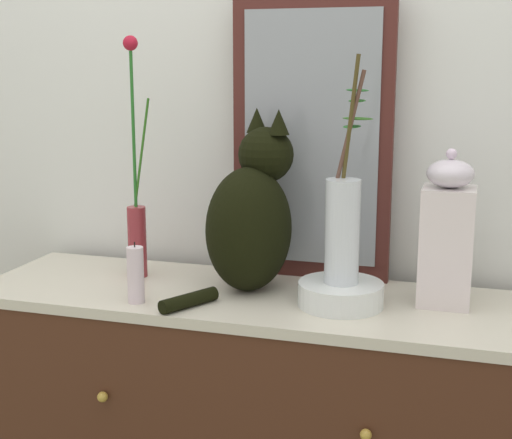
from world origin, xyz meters
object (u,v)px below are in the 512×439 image
at_px(cat_sitting, 252,216).
at_px(candle_pillar, 136,275).
at_px(jar_lidded_porcelain, 447,235).
at_px(vase_glass_clear, 343,223).
at_px(mirror_leaning, 312,139).
at_px(vase_slim_green, 136,216).
at_px(bowl_porcelain, 341,294).

xyz_separation_m(cat_sitting, candle_pillar, (-0.22, -0.17, -0.11)).
relative_size(cat_sitting, jar_lidded_porcelain, 1.22).
bearing_deg(vase_glass_clear, mirror_leaning, 120.15).
bearing_deg(cat_sitting, mirror_leaning, 53.89).
xyz_separation_m(mirror_leaning, vase_glass_clear, (0.12, -0.21, -0.16)).
xyz_separation_m(cat_sitting, vase_slim_green, (-0.31, 0.02, -0.02)).
relative_size(cat_sitting, vase_glass_clear, 0.86).
bearing_deg(vase_slim_green, bowl_porcelain, -8.56).
height_order(vase_glass_clear, jar_lidded_porcelain, vase_glass_clear).
height_order(vase_slim_green, candle_pillar, vase_slim_green).
bearing_deg(vase_slim_green, vase_glass_clear, -8.27).
distance_m(bowl_porcelain, candle_pillar, 0.46).
bearing_deg(candle_pillar, vase_slim_green, 114.60).
distance_m(vase_slim_green, jar_lidded_porcelain, 0.76).
height_order(cat_sitting, vase_glass_clear, vase_glass_clear).
height_order(cat_sitting, jar_lidded_porcelain, cat_sitting).
height_order(mirror_leaning, vase_slim_green, mirror_leaning).
xyz_separation_m(vase_glass_clear, candle_pillar, (-0.45, -0.12, -0.12)).
relative_size(mirror_leaning, vase_slim_green, 1.17).
bearing_deg(jar_lidded_porcelain, vase_glass_clear, -160.29).
bearing_deg(cat_sitting, vase_slim_green, 176.13).
xyz_separation_m(bowl_porcelain, candle_pillar, (-0.45, -0.11, 0.04)).
xyz_separation_m(vase_slim_green, vase_glass_clear, (0.54, -0.08, 0.03)).
bearing_deg(vase_glass_clear, bowl_porcelain, -104.14).
height_order(jar_lidded_porcelain, candle_pillar, jar_lidded_porcelain).
bearing_deg(mirror_leaning, vase_slim_green, -163.04).
relative_size(vase_slim_green, vase_glass_clear, 1.20).
bearing_deg(bowl_porcelain, vase_glass_clear, 75.86).
relative_size(mirror_leaning, vase_glass_clear, 1.41).
bearing_deg(bowl_porcelain, candle_pillar, -165.91).
xyz_separation_m(vase_glass_clear, jar_lidded_porcelain, (0.22, 0.08, -0.03)).
relative_size(vase_slim_green, jar_lidded_porcelain, 1.70).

